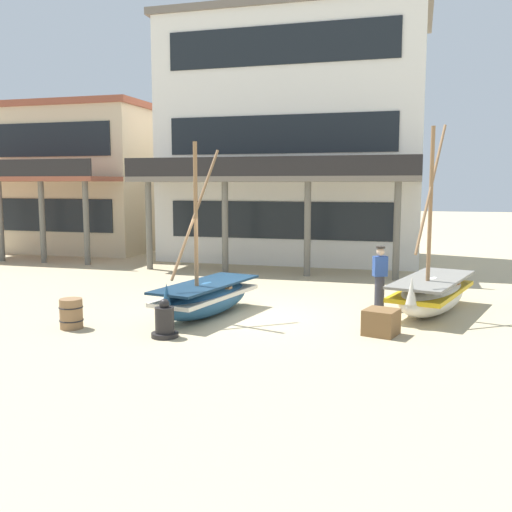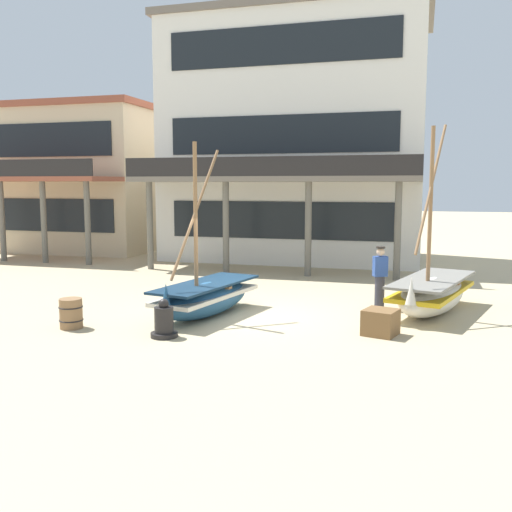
# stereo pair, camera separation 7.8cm
# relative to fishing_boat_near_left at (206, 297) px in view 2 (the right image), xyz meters

# --- Properties ---
(ground_plane) EXTENTS (120.00, 120.00, 0.00)m
(ground_plane) POSITION_rel_fishing_boat_near_left_xyz_m (0.94, 0.35, -0.49)
(ground_plane) COLOR tan
(fishing_boat_near_left) EXTENTS (1.88, 3.70, 4.34)m
(fishing_boat_near_left) POSITION_rel_fishing_boat_near_left_xyz_m (0.00, 0.00, 0.00)
(fishing_boat_near_left) COLOR #23517A
(fishing_boat_near_left) RESTS_ON ground
(fishing_boat_centre_large) EXTENTS (2.34, 4.09, 4.87)m
(fishing_boat_centre_large) POSITION_rel_fishing_boat_near_left_xyz_m (5.53, 1.93, 0.04)
(fishing_boat_centre_large) COLOR silver
(fishing_boat_centre_large) RESTS_ON ground
(fisherman_by_hull) EXTENTS (0.42, 0.35, 1.68)m
(fisherman_by_hull) POSITION_rel_fishing_boat_near_left_xyz_m (4.18, 2.06, 0.35)
(fisherman_by_hull) COLOR #33333D
(fisherman_by_hull) RESTS_ON ground
(capstan_winch) EXTENTS (0.60, 0.60, 0.85)m
(capstan_winch) POSITION_rel_fishing_boat_near_left_xyz_m (-0.14, -2.19, -0.15)
(capstan_winch) COLOR black
(capstan_winch) RESTS_ON ground
(wooden_barrel) EXTENTS (0.56, 0.56, 0.70)m
(wooden_barrel) POSITION_rel_fishing_boat_near_left_xyz_m (-2.54, -2.08, -0.14)
(wooden_barrel) COLOR olive
(wooden_barrel) RESTS_ON ground
(cargo_crate) EXTENTS (0.85, 0.85, 0.57)m
(cargo_crate) POSITION_rel_fishing_boat_near_left_xyz_m (4.40, -0.70, -0.20)
(cargo_crate) COLOR brown
(cargo_crate) RESTS_ON ground
(harbor_building_main) EXTENTS (11.43, 8.71, 10.54)m
(harbor_building_main) POSITION_rel_fishing_boat_near_left_xyz_m (-0.29, 12.09, 4.78)
(harbor_building_main) COLOR white
(harbor_building_main) RESTS_ON ground
(harbor_building_annex) EXTENTS (7.65, 8.07, 7.19)m
(harbor_building_annex) POSITION_rel_fishing_boat_near_left_xyz_m (-11.20, 12.22, 3.12)
(harbor_building_annex) COLOR beige
(harbor_building_annex) RESTS_ON ground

